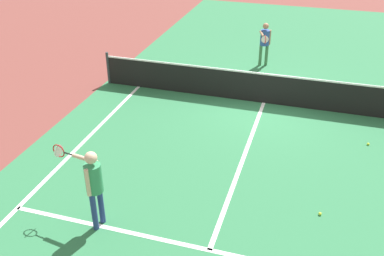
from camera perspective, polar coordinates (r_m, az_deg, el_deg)
ground_plane at (r=13.60m, az=9.26°, el=3.24°), size 60.00×60.00×0.00m
court_surface_inbounds at (r=13.60m, az=9.26°, el=3.24°), size 10.62×24.40×0.00m
line_sideline_left at (r=10.21m, az=-20.13°, el=-8.09°), size 0.10×11.89×0.01m
line_service_near at (r=8.38m, az=2.28°, el=-15.50°), size 8.22×0.10×0.01m
line_center_service at (r=10.83m, az=6.66°, el=-3.89°), size 0.10×6.40×0.01m
net at (r=13.39m, az=9.43°, el=5.13°), size 10.41×0.09×1.07m
player_near at (r=8.42m, az=-12.70°, el=-6.68°), size 1.18×0.64×1.70m
player_far at (r=16.13m, az=9.39°, el=11.17°), size 0.44×1.18×1.56m
tennis_ball_near_net at (r=12.13m, az=21.83°, el=-1.94°), size 0.07×0.07×0.07m
tennis_ball_mid_court at (r=9.44m, az=16.23°, el=-10.60°), size 0.07×0.07×0.07m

